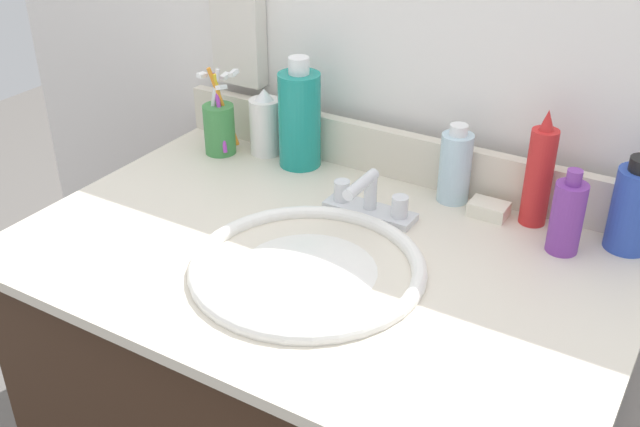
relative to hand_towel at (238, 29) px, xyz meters
name	(u,v)px	position (x,y,z in m)	size (l,w,h in m)	color
countertop	(318,257)	(0.38, -0.32, -0.23)	(0.95, 0.62, 0.02)	beige
backsplash	(402,156)	(0.38, -0.02, -0.17)	(0.95, 0.02, 0.09)	beige
back_wall	(409,255)	(0.38, 0.04, -0.43)	(2.05, 0.04, 1.30)	white
hand_towel	(238,29)	(0.00, 0.00, 0.00)	(0.11, 0.04, 0.22)	silver
sink_basin	(308,286)	(0.39, -0.37, -0.25)	(0.36, 0.36, 0.11)	white
faucet	(369,201)	(0.39, -0.18, -0.19)	(0.16, 0.10, 0.08)	silver
bottle_shampoo_blue	(634,208)	(0.79, -0.06, -0.15)	(0.07, 0.07, 0.15)	#2D4CB2
bottle_mouthwash_teal	(300,118)	(0.18, -0.07, -0.13)	(0.08, 0.08, 0.21)	teal
bottle_cream_purple	(567,216)	(0.70, -0.12, -0.16)	(0.05, 0.05, 0.14)	#7A3899
bottle_lotion_white	(265,125)	(0.10, -0.06, -0.16)	(0.06, 0.06, 0.13)	white
bottle_spray_red	(539,174)	(0.63, -0.06, -0.13)	(0.04, 0.04, 0.20)	red
bottle_gel_clear	(455,166)	(0.49, -0.05, -0.16)	(0.06, 0.06, 0.14)	silver
cup_green	(219,126)	(0.02, -0.10, -0.16)	(0.07, 0.07, 0.18)	#3F8C47
soap_bar	(489,209)	(0.56, -0.07, -0.21)	(0.06, 0.04, 0.02)	white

